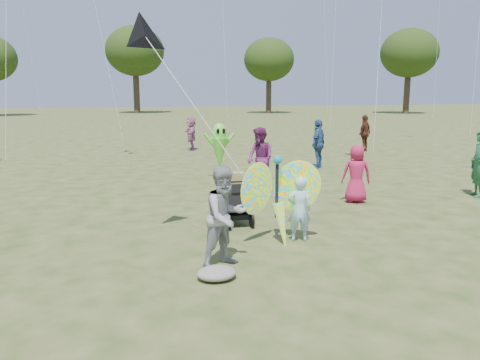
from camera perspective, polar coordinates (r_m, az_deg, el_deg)
name	(u,v)px	position (r m, az deg, el deg)	size (l,w,h in m)	color
ground	(279,265)	(7.50, 4.81, -10.26)	(160.00, 160.00, 0.00)	#51592B
child_girl	(299,209)	(8.52, 7.23, -3.57)	(0.43, 0.28, 1.19)	#A3D4E8
adult_man	(225,217)	(7.21, -1.79, -4.49)	(0.77, 0.60, 1.58)	#95979B
grey_bag	(217,273)	(6.92, -2.88, -11.27)	(0.58, 0.48, 0.19)	gray
crowd_a	(356,174)	(11.76, 14.00, 0.76)	(0.70, 0.45, 1.43)	#B91D4A
crowd_c	(318,144)	(16.81, 9.52, 4.36)	(1.02, 0.42, 1.73)	#305384
crowd_e	(260,159)	(12.94, 2.47, 2.62)	(0.84, 0.65, 1.73)	#6D245B
crowd_f	(479,164)	(13.50, 27.12, 1.76)	(0.63, 0.41, 1.72)	#215A37
crowd_h	(365,133)	(22.08, 14.96, 5.53)	(0.97, 0.40, 1.66)	#4E261A
crowd_j	(191,133)	(21.97, -5.97, 5.67)	(1.44, 0.46, 1.56)	#B46799
jogging_stroller	(235,195)	(9.57, -0.64, -1.78)	(0.55, 1.07, 1.09)	black
butterfly_kite	(279,199)	(8.35, 4.75, -2.32)	(1.74, 0.75, 1.79)	#FF2861
delta_kite_rig	(146,37)	(8.13, -11.44, 16.74)	(1.85, 1.54, 2.72)	black
alien_kite	(220,148)	(14.56, -2.51, 3.94)	(1.12, 0.69, 1.74)	#63EB37
tree_line	(158,52)	(52.05, -9.95, 15.15)	(91.78, 33.60, 10.79)	#3A2D21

